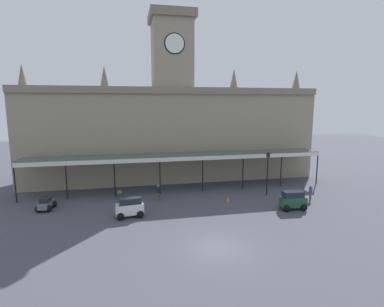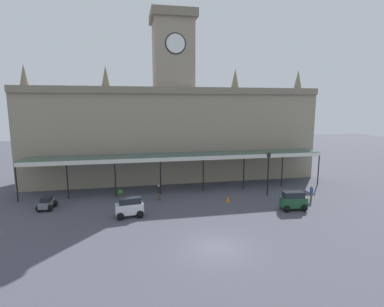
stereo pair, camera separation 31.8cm
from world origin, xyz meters
TOP-DOWN VIEW (x-y plane):
  - ground_plane at (0.00, 0.00)m, footprint 140.00×140.00m
  - station_building at (0.00, 20.37)m, footprint 36.91×6.34m
  - entrance_canopy at (-0.00, 14.97)m, footprint 34.12×3.26m
  - car_grey_sedan at (-13.50, 10.80)m, footprint 1.67×2.14m
  - car_green_van at (9.27, 5.98)m, footprint 2.46×1.70m
  - car_white_van at (-5.80, 7.21)m, footprint 2.50×1.79m
  - pedestrian_beside_cars at (12.45, 8.03)m, footprint 0.34×0.34m
  - pedestrian_crossing_forecourt at (-2.88, 11.34)m, footprint 0.34×0.34m
  - victorian_lamppost at (8.88, 10.71)m, footprint 0.30×0.30m
  - traffic_cone at (4.02, 9.50)m, footprint 0.40×0.40m
  - planter_near_kerb at (-6.76, 12.81)m, footprint 0.60×0.60m

SIDE VIEW (x-z plane):
  - ground_plane at x=0.00m, z-range 0.00..0.00m
  - traffic_cone at x=4.02m, z-range 0.00..0.68m
  - planter_near_kerb at x=-6.76m, z-range 0.01..0.97m
  - car_grey_sedan at x=-13.50m, z-range -0.09..1.10m
  - car_green_van at x=9.27m, z-range -0.08..1.69m
  - car_white_van at x=-5.80m, z-range -0.08..1.69m
  - pedestrian_beside_cars at x=12.45m, z-range 0.07..1.74m
  - pedestrian_crossing_forecourt at x=-2.88m, z-range 0.07..1.74m
  - victorian_lamppost at x=8.88m, z-range 0.59..5.40m
  - entrance_canopy at x=0.00m, z-range 1.90..6.04m
  - station_building at x=0.00m, z-range -3.70..17.26m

